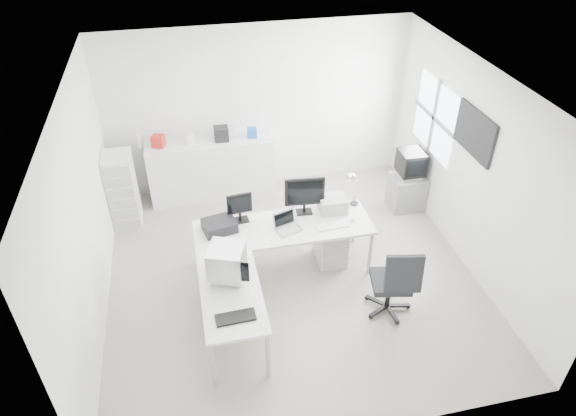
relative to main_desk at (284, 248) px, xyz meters
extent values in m
cube|color=#B7B1A5|center=(0.08, -0.14, -0.38)|extent=(5.00, 5.00, 0.01)
cube|color=white|center=(0.08, -0.14, 2.42)|extent=(5.00, 5.00, 0.01)
cube|color=silver|center=(0.08, 2.36, 1.02)|extent=(5.00, 0.02, 2.80)
cube|color=silver|center=(-2.42, -0.14, 1.02)|extent=(0.02, 5.00, 2.80)
cube|color=silver|center=(2.58, -0.14, 1.02)|extent=(0.02, 5.00, 2.80)
cube|color=silver|center=(0.70, 0.05, -0.08)|extent=(0.40, 0.50, 0.60)
cube|color=black|center=(-0.85, 0.10, 0.45)|extent=(0.49, 0.41, 0.15)
cube|color=silver|center=(0.65, -0.15, 0.38)|extent=(0.45, 0.17, 0.02)
sphere|color=silver|center=(0.95, -0.10, 0.41)|extent=(0.06, 0.06, 0.06)
cube|color=#9D9D9D|center=(0.75, 0.22, 0.48)|extent=(0.38, 0.33, 0.21)
cube|color=black|center=(-0.85, -1.50, 0.39)|extent=(0.45, 0.19, 0.03)
cube|color=slate|center=(2.30, 1.05, -0.08)|extent=(0.54, 0.44, 0.59)
cube|color=silver|center=(-0.78, 2.10, 0.14)|extent=(2.08, 0.52, 1.04)
cube|color=#B12119|center=(-1.58, 2.10, 0.76)|extent=(0.23, 0.22, 0.19)
cube|color=silver|center=(-1.08, 2.10, 0.73)|extent=(0.14, 0.12, 0.13)
cube|color=black|center=(-0.58, 2.10, 0.78)|extent=(0.23, 0.21, 0.23)
cube|color=#184CA8|center=(-0.08, 2.10, 0.74)|extent=(0.16, 0.15, 0.15)
cylinder|color=silver|center=(-1.88, 2.14, 0.77)|extent=(0.07, 0.07, 0.22)
cube|color=silver|center=(-2.20, 1.64, 0.23)|extent=(0.42, 0.50, 1.21)
camera|label=1|loc=(-1.12, -5.39, 4.60)|focal=32.00mm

